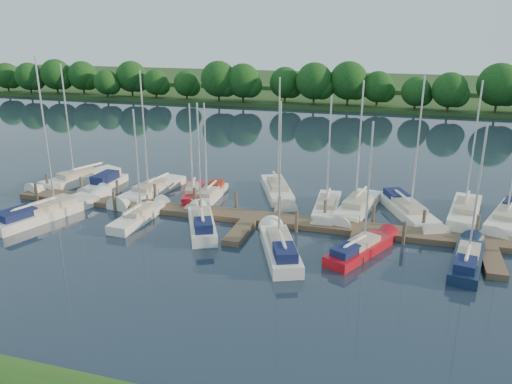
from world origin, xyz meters
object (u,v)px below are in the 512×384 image
(dock, at_px, (250,221))
(sailboat_n_5, at_px, (278,192))
(sailboat_s_2, at_px, (202,225))
(motorboat, at_px, (104,184))
(sailboat_n_0, at_px, (77,181))

(dock, height_order, sailboat_n_5, sailboat_n_5)
(sailboat_n_5, xyz_separation_m, sailboat_s_2, (-3.25, -8.90, 0.07))
(motorboat, distance_m, sailboat_s_2, 13.61)
(dock, bearing_deg, motorboat, 164.03)
(dock, xyz_separation_m, sailboat_s_2, (-2.86, -2.17, 0.15))
(dock, relative_size, motorboat, 7.04)
(sailboat_n_0, relative_size, sailboat_s_2, 1.19)
(dock, bearing_deg, sailboat_n_5, 86.69)
(motorboat, bearing_deg, sailboat_n_0, -8.05)
(sailboat_n_0, bearing_deg, motorboat, -167.22)
(dock, relative_size, sailboat_n_5, 3.87)
(dock, relative_size, sailboat_s_2, 4.28)
(sailboat_n_0, bearing_deg, sailboat_n_5, -152.49)
(dock, height_order, sailboat_n_0, sailboat_n_0)
(sailboat_n_0, bearing_deg, dock, -173.42)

